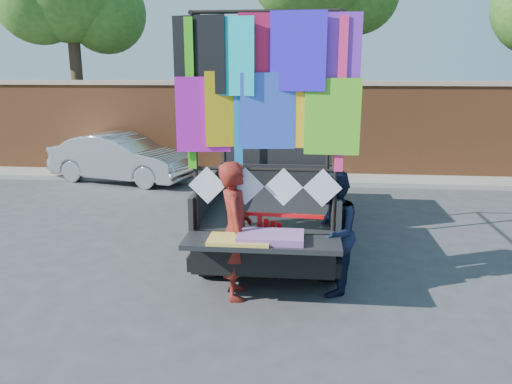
# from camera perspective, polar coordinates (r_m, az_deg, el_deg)

# --- Properties ---
(ground) EXTENTS (90.00, 90.00, 0.00)m
(ground) POSITION_cam_1_polar(r_m,az_deg,el_deg) (7.43, 1.27, -9.32)
(ground) COLOR #38383A
(ground) RESTS_ON ground
(brick_wall) EXTENTS (30.00, 0.45, 2.61)m
(brick_wall) POSITION_cam_1_polar(r_m,az_deg,el_deg) (13.91, 3.59, 7.28)
(brick_wall) COLOR brown
(brick_wall) RESTS_ON ground
(curb) EXTENTS (30.00, 1.20, 0.12)m
(curb) POSITION_cam_1_polar(r_m,az_deg,el_deg) (13.43, 3.39, 1.57)
(curb) COLOR gray
(curb) RESTS_ON ground
(pickup_truck) EXTENTS (2.28, 5.73, 3.61)m
(pickup_truck) POSITION_cam_1_polar(r_m,az_deg,el_deg) (9.17, 2.43, 1.20)
(pickup_truck) COLOR black
(pickup_truck) RESTS_ON ground
(sedan) EXTENTS (4.05, 2.28, 1.26)m
(sedan) POSITION_cam_1_polar(r_m,az_deg,el_deg) (13.72, -15.13, 3.81)
(sedan) COLOR silver
(sedan) RESTS_ON ground
(woman) EXTENTS (0.54, 0.73, 1.81)m
(woman) POSITION_cam_1_polar(r_m,az_deg,el_deg) (6.45, -2.35, -4.42)
(woman) COLOR maroon
(woman) RESTS_ON ground
(man) EXTENTS (0.73, 0.88, 1.67)m
(man) POSITION_cam_1_polar(r_m,az_deg,el_deg) (6.65, 8.71, -4.66)
(man) COLOR black
(man) RESTS_ON ground
(streamer_bundle) EXTENTS (1.01, 0.13, 0.69)m
(streamer_bundle) POSITION_cam_1_polar(r_m,az_deg,el_deg) (6.51, 2.28, -4.38)
(streamer_bundle) COLOR red
(streamer_bundle) RESTS_ON ground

